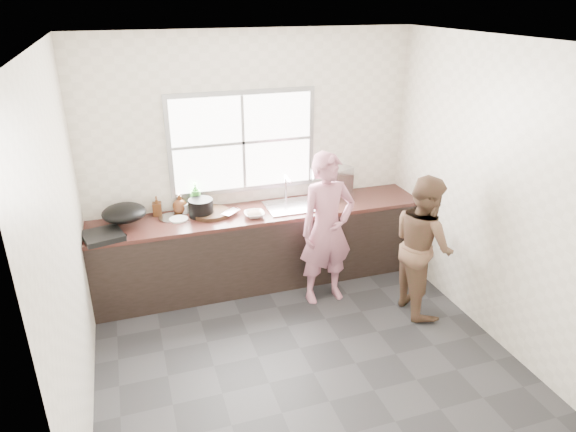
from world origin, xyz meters
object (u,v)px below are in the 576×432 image
object	(u,v)px
pot_lid_right	(171,218)
plate_food	(179,219)
bottle_green	(196,196)
pot_lid_left	(115,238)
person_side	(423,245)
bowl_held	(324,205)
bottle_brown_short	(180,204)
wok	(124,213)
dish_rack	(332,181)
cutting_board	(211,213)
glass_jar	(185,209)
bowl_mince	(254,214)
bowl_crabs	(331,196)
black_pot	(201,208)
bottle_brown_tall	(157,207)
burner	(103,236)
woman	(327,234)

from	to	relation	value
pot_lid_right	plate_food	bearing A→B (deg)	-46.09
bottle_green	pot_lid_left	bearing A→B (deg)	-152.65
bottle_green	plate_food	bearing A→B (deg)	-137.94
person_side	bowl_held	xyz separation A→B (m)	(-0.71, 0.88, 0.17)
pot_lid_left	pot_lid_right	bearing A→B (deg)	28.93
bottle_brown_short	wok	bearing A→B (deg)	-162.56
wok	dish_rack	xyz separation A→B (m)	(2.31, 0.18, 0.02)
person_side	bottle_green	xyz separation A→B (m)	(-2.03, 1.25, 0.30)
plate_food	wok	bearing A→B (deg)	177.98
cutting_board	glass_jar	distance (m)	0.28
bottle_green	bottle_brown_short	world-z (taller)	bottle_green
person_side	bottle_green	size ratio (longest dim) A/B	4.50
bowl_mince	plate_food	bearing A→B (deg)	167.87
bowl_mince	bowl_crabs	bearing A→B (deg)	13.48
bowl_held	bottle_green	world-z (taller)	bottle_green
bowl_held	black_pot	xyz separation A→B (m)	(-1.30, 0.20, 0.06)
bottle_brown_tall	pot_lid_left	size ratio (longest dim) A/B	0.86
bowl_mince	pot_lid_left	world-z (taller)	bowl_mince
pot_lid_left	bowl_mince	bearing A→B (deg)	3.20
bowl_mince	dish_rack	bearing A→B (deg)	19.51
black_pot	burner	world-z (taller)	black_pot
plate_food	bottle_green	distance (m)	0.33
wok	bottle_brown_tall	bearing A→B (deg)	28.25
cutting_board	pot_lid_right	world-z (taller)	cutting_board
pot_lid_left	wok	bearing A→B (deg)	67.71
woman	bottle_brown_short	bearing A→B (deg)	147.37
plate_food	wok	distance (m)	0.54
bottle_brown_tall	glass_jar	bearing A→B (deg)	-6.97
bottle_brown_tall	wok	distance (m)	0.38
pot_lid_right	glass_jar	bearing A→B (deg)	29.97
bowl_held	pot_lid_right	xyz separation A→B (m)	(-1.61, 0.24, -0.03)
wok	dish_rack	bearing A→B (deg)	4.43
woman	bowl_crabs	xyz separation A→B (m)	(0.32, 0.65, 0.13)
person_side	plate_food	world-z (taller)	person_side
bowl_crabs	bottle_brown_short	size ratio (longest dim) A/B	0.91
bowl_held	dish_rack	size ratio (longest dim) A/B	0.47
bottle_brown_short	pot_lid_left	distance (m)	0.81
black_pot	dish_rack	size ratio (longest dim) A/B	0.60
bottle_brown_tall	cutting_board	bearing A→B (deg)	-17.51
person_side	pot_lid_right	xyz separation A→B (m)	(-2.32, 1.13, 0.15)
woman	plate_food	distance (m)	1.54
bowl_mince	pot_lid_right	xyz separation A→B (m)	(-0.83, 0.23, -0.02)
black_pot	burner	xyz separation A→B (m)	(-0.98, -0.24, -0.07)
dish_rack	cutting_board	bearing A→B (deg)	163.10
woman	bowl_crabs	world-z (taller)	woman
bottle_brown_short	plate_food	bearing A→B (deg)	-102.68
plate_food	person_side	bearing A→B (deg)	-25.09
black_pot	plate_food	distance (m)	0.26
bottle_green	pot_lid_left	distance (m)	0.97
pot_lid_right	pot_lid_left	bearing A→B (deg)	-151.07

